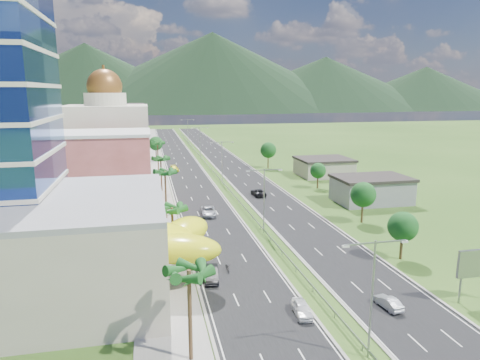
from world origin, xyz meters
TOP-DOWN VIEW (x-y plane):
  - ground at (0.00, 0.00)m, footprint 500.00×500.00m
  - road_left at (-7.50, 90.00)m, footprint 11.00×260.00m
  - road_right at (7.50, 90.00)m, footprint 11.00×260.00m
  - sidewalk_left at (-17.00, 90.00)m, footprint 7.00×260.00m
  - median_guardrail at (0.00, 71.99)m, footprint 0.10×216.06m
  - streetlight_median_a at (0.00, -25.00)m, footprint 6.04×0.25m
  - streetlight_median_b at (0.00, 10.00)m, footprint 6.04×0.25m
  - streetlight_median_c at (0.00, 50.00)m, footprint 6.04×0.25m
  - streetlight_median_d at (0.00, 95.00)m, footprint 6.04×0.25m
  - streetlight_median_e at (0.00, 140.00)m, footprint 6.04×0.25m
  - mall_podium at (-32.00, -6.00)m, footprint 30.00×24.00m
  - lime_canopy at (-20.00, -4.00)m, footprint 18.00×15.00m
  - pink_shophouse at (-28.00, 32.00)m, footprint 20.00×15.00m
  - domed_building at (-28.00, 55.00)m, footprint 20.00×20.00m
  - midrise_grey at (-27.00, 80.00)m, footprint 16.00×15.00m
  - midrise_beige at (-27.00, 102.00)m, footprint 16.00×15.00m
  - midrise_white at (-27.00, 125.00)m, footprint 16.00×15.00m
  - billboard at (17.00, -18.00)m, footprint 5.20×0.35m
  - shed_near at (28.00, 25.00)m, footprint 15.00×10.00m
  - shed_far at (30.00, 55.00)m, footprint 14.00×12.00m
  - palm_tree_a at (-15.50, -22.00)m, footprint 3.60×3.60m
  - palm_tree_b at (-15.50, 2.00)m, footprint 3.60×3.60m
  - palm_tree_c at (-15.50, 22.00)m, footprint 3.60×3.60m
  - palm_tree_d at (-15.50, 45.00)m, footprint 3.60×3.60m
  - palm_tree_e at (-15.50, 70.00)m, footprint 3.60×3.60m
  - leafy_tree_lfar at (-15.50, 95.00)m, footprint 4.90×4.90m
  - leafy_tree_ra at (16.00, -5.00)m, footprint 4.20×4.20m
  - leafy_tree_rb at (19.00, 12.00)m, footprint 4.55×4.55m
  - leafy_tree_rc at (22.00, 40.00)m, footprint 3.85×3.85m
  - leafy_tree_rd at (18.00, 70.00)m, footprint 4.90×4.90m
  - mountain_ridge at (60.00, 450.00)m, footprint 860.00×140.00m
  - car_white_near_left at (-3.20, -16.77)m, footprint 2.09×4.30m
  - car_dark_left at (-11.28, -6.09)m, footprint 2.32×5.09m
  - car_silver_mid_left at (-7.57, 22.36)m, footprint 3.05×5.99m
  - car_yellow_far_left at (-10.84, 70.92)m, footprint 2.71×5.35m
  - car_silver_right at (6.56, -17.34)m, footprint 1.83×3.99m
  - car_dark_far_right at (5.83, 35.67)m, footprint 2.69×5.52m
  - motorcycle at (-8.81, -3.95)m, footprint 0.71×2.15m

SIDE VIEW (x-z plane):
  - ground at x=0.00m, z-range 0.00..0.00m
  - mountain_ridge at x=60.00m, z-range -45.00..45.00m
  - road_left at x=-7.50m, z-range 0.00..0.04m
  - road_right at x=7.50m, z-range 0.00..0.04m
  - sidewalk_left at x=-17.00m, z-range 0.00..0.12m
  - median_guardrail at x=0.00m, z-range 0.24..1.00m
  - car_silver_right at x=6.56m, z-range 0.04..1.31m
  - motorcycle at x=-8.81m, z-range 0.04..1.40m
  - car_white_near_left at x=-3.20m, z-range 0.04..1.45m
  - car_yellow_far_left at x=-10.84m, z-range 0.04..1.53m
  - car_dark_far_right at x=5.83m, z-range 0.04..1.55m
  - car_dark_left at x=-11.28m, z-range 0.04..1.66m
  - car_silver_mid_left at x=-7.57m, z-range 0.04..1.66m
  - shed_far at x=30.00m, z-range 0.00..4.40m
  - shed_near at x=28.00m, z-range 0.00..5.00m
  - leafy_tree_rc at x=22.00m, z-range 1.21..7.54m
  - billboard at x=17.00m, z-range 1.32..7.52m
  - leafy_tree_ra at x=16.00m, z-range 1.33..8.23m
  - lime_canopy at x=-20.00m, z-range 1.29..8.69m
  - leafy_tree_rb at x=19.00m, z-range 1.44..8.92m
  - mall_podium at x=-32.00m, z-range 0.00..11.00m
  - leafy_tree_lfar at x=-15.50m, z-range 1.55..9.60m
  - leafy_tree_rd at x=18.00m, z-range 1.55..9.60m
  - midrise_beige at x=-27.00m, z-range 0.00..13.00m
  - streetlight_median_a at x=0.00m, z-range 1.25..12.25m
  - streetlight_median_b at x=0.00m, z-range 1.25..12.25m
  - streetlight_median_c at x=0.00m, z-range 1.25..12.25m
  - streetlight_median_d at x=0.00m, z-range 1.25..12.25m
  - streetlight_median_e at x=0.00m, z-range 1.25..12.25m
  - palm_tree_b at x=-15.50m, z-range 3.01..11.11m
  - pink_shophouse at x=-28.00m, z-range 0.00..15.00m
  - palm_tree_d at x=-15.50m, z-range 3.24..11.84m
  - midrise_grey at x=-27.00m, z-range 0.00..16.00m
  - palm_tree_a at x=-15.50m, z-range 3.47..12.57m
  - palm_tree_e at x=-15.50m, z-range 3.61..13.01m
  - palm_tree_c at x=-15.50m, z-range 3.70..13.30m
  - midrise_white at x=-27.00m, z-range 0.00..18.00m
  - domed_building at x=-28.00m, z-range -3.00..25.70m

